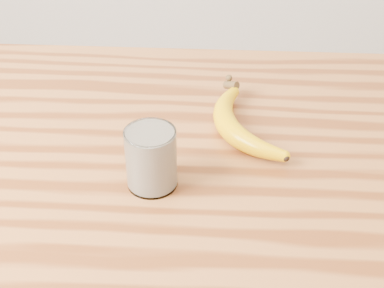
{
  "coord_description": "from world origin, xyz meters",
  "views": [
    {
      "loc": [
        0.19,
        -0.74,
        1.45
      ],
      "look_at": [
        0.15,
        -0.02,
        0.93
      ],
      "focal_mm": 50.0,
      "sensor_mm": 36.0,
      "label": 1
    }
  ],
  "objects": [
    {
      "name": "table",
      "position": [
        0.0,
        0.0,
        0.77
      ],
      "size": [
        1.2,
        0.8,
        0.9
      ],
      "color": "#965828",
      "rests_on": "ground"
    },
    {
      "name": "smoothie_glass",
      "position": [
        0.09,
        -0.09,
        0.95
      ],
      "size": [
        0.08,
        0.08,
        0.1
      ],
      "color": "white",
      "rests_on": "table"
    },
    {
      "name": "banana",
      "position": [
        0.21,
        0.05,
        0.92
      ],
      "size": [
        0.23,
        0.35,
        0.04
      ],
      "primitive_type": null,
      "rotation": [
        0.0,
        0.0,
        0.38
      ],
      "color": "#DDA100",
      "rests_on": "table"
    }
  ]
}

